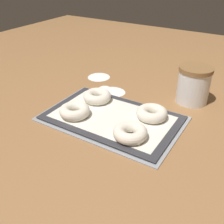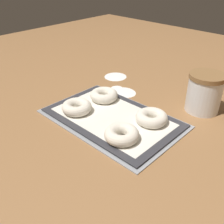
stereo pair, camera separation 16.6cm
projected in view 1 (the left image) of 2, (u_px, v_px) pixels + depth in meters
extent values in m
plane|color=olive|center=(116.00, 118.00, 0.95)|extent=(2.80, 2.80, 0.00)
cube|color=#93969B|center=(112.00, 118.00, 0.94)|extent=(0.48, 0.31, 0.01)
cube|color=#333338|center=(112.00, 117.00, 0.93)|extent=(0.46, 0.29, 0.00)
cube|color=silver|center=(112.00, 117.00, 0.93)|extent=(0.41, 0.24, 0.00)
torus|color=silver|center=(75.00, 111.00, 0.93)|extent=(0.11, 0.11, 0.04)
torus|color=silver|center=(130.00, 133.00, 0.82)|extent=(0.11, 0.11, 0.04)
torus|color=silver|center=(97.00, 96.00, 1.03)|extent=(0.11, 0.11, 0.04)
torus|color=silver|center=(152.00, 113.00, 0.92)|extent=(0.11, 0.11, 0.04)
cylinder|color=white|center=(193.00, 87.00, 1.02)|extent=(0.12, 0.12, 0.13)
cylinder|color=olive|center=(196.00, 69.00, 0.98)|extent=(0.13, 0.13, 0.02)
ellipsoid|color=white|center=(113.00, 91.00, 1.13)|extent=(0.11, 0.10, 0.00)
ellipsoid|color=white|center=(104.00, 88.00, 1.16)|extent=(0.05, 0.06, 0.00)
ellipsoid|color=white|center=(99.00, 77.00, 1.26)|extent=(0.11, 0.11, 0.00)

